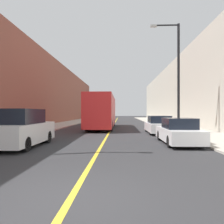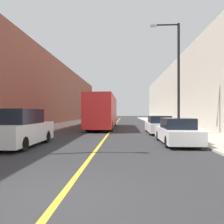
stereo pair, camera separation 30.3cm
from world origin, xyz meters
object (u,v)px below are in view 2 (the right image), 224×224
object	(u,v)px
car_right_near	(177,132)
street_lamp_right	(177,72)
bus	(103,111)
parked_suv_left	(20,129)
car_right_mid	(159,125)

from	to	relation	value
car_right_near	street_lamp_right	size ratio (longest dim) A/B	0.53
bus	street_lamp_right	bearing A→B (deg)	-44.65
bus	car_right_near	distance (m)	12.85
car_right_near	parked_suv_left	bearing A→B (deg)	-170.73
parked_suv_left	car_right_mid	distance (m)	11.12
street_lamp_right	car_right_mid	bearing A→B (deg)	148.76
parked_suv_left	car_right_near	distance (m)	8.50
bus	car_right_mid	xyz separation A→B (m)	(5.24, -5.66, -1.21)
parked_suv_left	street_lamp_right	world-z (taller)	street_lamp_right
car_right_mid	bus	bearing A→B (deg)	132.80
parked_suv_left	street_lamp_right	size ratio (longest dim) A/B	0.55
bus	parked_suv_left	distance (m)	13.42
bus	street_lamp_right	size ratio (longest dim) A/B	1.38
bus	car_right_near	xyz separation A→B (m)	(5.29, -11.65, -1.22)
parked_suv_left	car_right_mid	xyz separation A→B (m)	(8.34, 7.36, -0.23)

